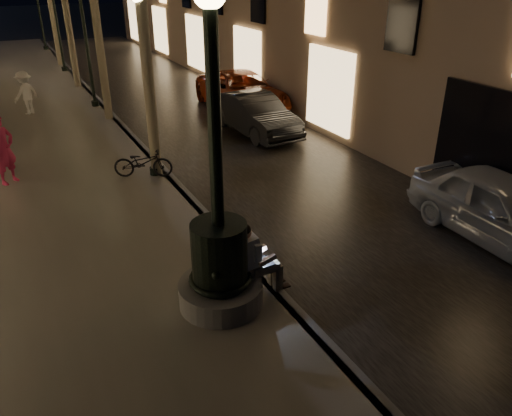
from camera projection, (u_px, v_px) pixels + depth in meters
ground at (109, 116)px, 19.22m from camera, size 120.00×120.00×0.00m
cobble_lane at (183, 106)px, 20.45m from camera, size 6.00×45.00×0.02m
curb_strip at (109, 113)px, 19.18m from camera, size 0.25×45.00×0.20m
fountain_lamppost at (219, 251)px, 7.92m from camera, size 1.40×1.40×5.21m
seated_man_laptop at (254, 257)px, 8.30m from camera, size 1.02×0.35×1.39m
lamp_curb_a at (144, 58)px, 12.09m from camera, size 0.36×0.36×4.81m
lamp_curb_b at (84, 25)px, 18.46m from camera, size 0.36×0.36×4.81m
lamp_curb_c at (54, 9)px, 24.83m from camera, size 0.36×0.36×4.81m
car_front at (503, 210)px, 10.33m from camera, size 1.82×4.30×1.45m
car_second at (255, 114)px, 16.98m from camera, size 1.67×4.18×1.35m
car_third at (242, 92)px, 19.66m from camera, size 2.83×5.47×1.47m
pedestrian_red at (3, 149)px, 12.55m from camera, size 0.78×0.74×1.80m
pedestrian_white at (26, 93)px, 18.44m from camera, size 1.16×1.08×1.57m
bicycle at (143, 162)px, 13.11m from camera, size 1.62×1.14×0.81m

